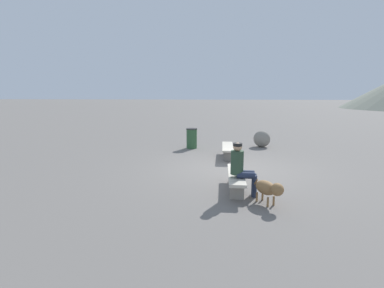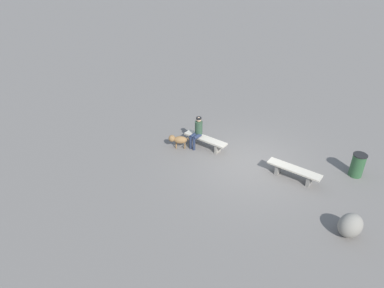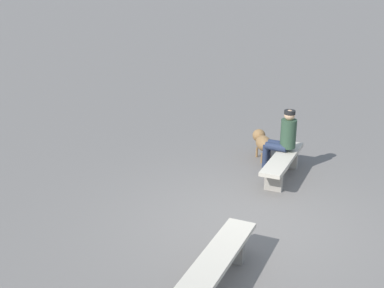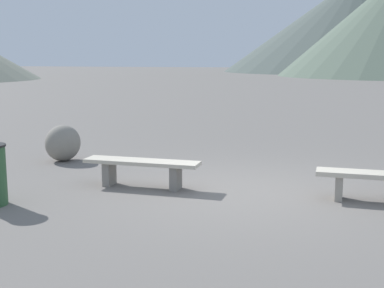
{
  "view_description": "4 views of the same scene",
  "coord_description": "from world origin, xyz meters",
  "px_view_note": "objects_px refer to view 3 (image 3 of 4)",
  "views": [
    {
      "loc": [
        8.63,
        -0.38,
        2.33
      ],
      "look_at": [
        -1.29,
        -1.42,
        0.54
      ],
      "focal_mm": 26.38,
      "sensor_mm": 36.0,
      "label": 1
    },
    {
      "loc": [
        -4.6,
        9.69,
        7.34
      ],
      "look_at": [
        1.89,
        0.98,
        0.67
      ],
      "focal_mm": 32.67,
      "sensor_mm": 36.0,
      "label": 2
    },
    {
      "loc": [
        -6.66,
        -2.04,
        3.79
      ],
      "look_at": [
        0.81,
        1.3,
        0.87
      ],
      "focal_mm": 47.44,
      "sensor_mm": 36.0,
      "label": 3
    },
    {
      "loc": [
        1.32,
        -7.52,
        2.03
      ],
      "look_at": [
        -0.58,
        -0.87,
        0.87
      ],
      "focal_mm": 47.82,
      "sensor_mm": 36.0,
      "label": 4
    }
  ],
  "objects_px": {
    "bench_left": "(218,262)",
    "dog": "(262,141)",
    "bench_right": "(282,162)",
    "seated_person": "(283,137)"
  },
  "relations": [
    {
      "from": "seated_person",
      "to": "dog",
      "type": "distance_m",
      "value": 0.83
    },
    {
      "from": "bench_left",
      "to": "dog",
      "type": "relative_size",
      "value": 2.6
    },
    {
      "from": "dog",
      "to": "bench_right",
      "type": "bearing_deg",
      "value": -177.29
    },
    {
      "from": "bench_left",
      "to": "seated_person",
      "type": "distance_m",
      "value": 3.95
    },
    {
      "from": "seated_person",
      "to": "bench_left",
      "type": "bearing_deg",
      "value": -174.96
    },
    {
      "from": "bench_right",
      "to": "seated_person",
      "type": "distance_m",
      "value": 0.51
    },
    {
      "from": "bench_left",
      "to": "dog",
      "type": "bearing_deg",
      "value": 9.7
    },
    {
      "from": "dog",
      "to": "bench_left",
      "type": "bearing_deg",
      "value": 155.54
    },
    {
      "from": "seated_person",
      "to": "bench_right",
      "type": "bearing_deg",
      "value": -161.82
    },
    {
      "from": "bench_right",
      "to": "dog",
      "type": "bearing_deg",
      "value": 36.86
    }
  ]
}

